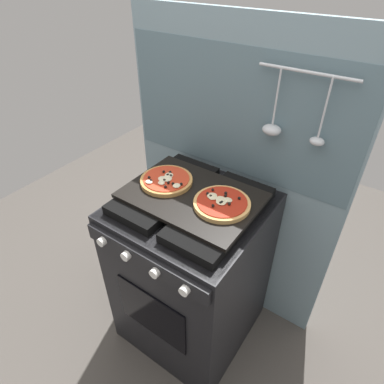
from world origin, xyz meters
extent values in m
plane|color=#4C4742|center=(0.00, 0.00, 0.00)|extent=(4.00, 4.00, 0.00)
cube|color=#7A939E|center=(0.00, 0.34, 0.78)|extent=(1.10, 0.03, 1.55)
cube|color=slate|center=(0.00, 0.32, 1.15)|extent=(1.08, 0.00, 0.56)
cylinder|color=silver|center=(0.28, 0.29, 1.38)|extent=(0.36, 0.01, 0.01)
cylinder|color=silver|center=(0.19, 0.29, 1.27)|extent=(0.01, 0.01, 0.22)
ellipsoid|color=silver|center=(0.19, 0.29, 1.14)|extent=(0.08, 0.07, 0.04)
cylinder|color=silver|center=(0.37, 0.29, 1.27)|extent=(0.01, 0.01, 0.22)
ellipsoid|color=silver|center=(0.37, 0.29, 1.14)|extent=(0.06, 0.05, 0.03)
cube|color=black|center=(0.00, 0.00, 0.43)|extent=(0.60, 0.60, 0.86)
cube|color=black|center=(0.00, 0.00, 0.85)|extent=(0.59, 0.59, 0.01)
cube|color=black|center=(-0.14, 0.00, 0.88)|extent=(0.24, 0.51, 0.04)
cube|color=black|center=(0.14, 0.00, 0.88)|extent=(0.24, 0.51, 0.04)
cube|color=black|center=(0.00, -0.31, 0.80)|extent=(0.58, 0.02, 0.07)
cylinder|color=silver|center=(-0.20, -0.33, 0.80)|extent=(0.04, 0.02, 0.04)
cylinder|color=silver|center=(-0.07, -0.33, 0.80)|extent=(0.04, 0.02, 0.04)
cylinder|color=silver|center=(0.07, -0.33, 0.80)|extent=(0.04, 0.02, 0.04)
cylinder|color=silver|center=(0.20, -0.33, 0.80)|extent=(0.04, 0.02, 0.04)
cube|color=black|center=(0.00, -0.30, 0.45)|extent=(0.36, 0.01, 0.28)
cube|color=black|center=(0.00, 0.00, 0.91)|extent=(0.54, 0.38, 0.02)
cylinder|color=#C18947|center=(-0.14, 0.01, 0.93)|extent=(0.22, 0.22, 0.02)
cylinder|color=red|center=(-0.14, 0.01, 0.94)|extent=(0.20, 0.20, 0.00)
ellipsoid|color=beige|center=(-0.14, 0.03, 0.94)|extent=(0.04, 0.04, 0.01)
ellipsoid|color=beige|center=(-0.06, -0.02, 0.94)|extent=(0.03, 0.03, 0.01)
ellipsoid|color=beige|center=(-0.13, -0.04, 0.94)|extent=(0.03, 0.03, 0.01)
ellipsoid|color=beige|center=(-0.18, -0.06, 0.94)|extent=(0.03, 0.03, 0.01)
ellipsoid|color=beige|center=(-0.12, 0.00, 0.94)|extent=(0.03, 0.03, 0.01)
ellipsoid|color=beige|center=(-0.14, -0.01, 0.94)|extent=(0.04, 0.04, 0.01)
ellipsoid|color=beige|center=(-0.13, -0.01, 0.94)|extent=(0.03, 0.03, 0.01)
ellipsoid|color=beige|center=(-0.13, 0.00, 0.94)|extent=(0.05, 0.05, 0.01)
sphere|color=black|center=(-0.05, 0.00, 0.94)|extent=(0.01, 0.01, 0.01)
sphere|color=black|center=(-0.08, -0.02, 0.94)|extent=(0.01, 0.01, 0.01)
sphere|color=black|center=(-0.19, -0.04, 0.94)|extent=(0.01, 0.01, 0.01)
sphere|color=black|center=(-0.17, -0.05, 0.94)|extent=(0.01, 0.01, 0.01)
sphere|color=black|center=(-0.15, 0.04, 0.94)|extent=(0.01, 0.01, 0.01)
sphere|color=black|center=(-0.10, -0.05, 0.94)|extent=(0.01, 0.01, 0.01)
sphere|color=black|center=(-0.10, -0.02, 0.94)|extent=(0.01, 0.01, 0.01)
sphere|color=black|center=(-0.14, 0.02, 0.94)|extent=(0.01, 0.01, 0.01)
sphere|color=black|center=(-0.14, 0.02, 0.94)|extent=(0.01, 0.01, 0.01)
sphere|color=black|center=(-0.17, 0.03, 0.94)|extent=(0.01, 0.01, 0.01)
sphere|color=black|center=(-0.13, 0.02, 0.94)|extent=(0.01, 0.01, 0.01)
sphere|color=black|center=(-0.13, -0.02, 0.94)|extent=(0.01, 0.01, 0.01)
cylinder|color=tan|center=(0.14, 0.01, 0.93)|extent=(0.22, 0.22, 0.02)
cylinder|color=#AD2614|center=(0.14, 0.01, 0.94)|extent=(0.20, 0.20, 0.00)
ellipsoid|color=beige|center=(0.09, 0.01, 0.94)|extent=(0.04, 0.04, 0.01)
ellipsoid|color=beige|center=(0.16, 0.02, 0.94)|extent=(0.04, 0.03, 0.01)
ellipsoid|color=beige|center=(0.14, -0.01, 0.94)|extent=(0.04, 0.04, 0.01)
ellipsoid|color=beige|center=(0.10, 0.00, 0.94)|extent=(0.03, 0.03, 0.01)
ellipsoid|color=beige|center=(0.13, 0.01, 0.94)|extent=(0.04, 0.04, 0.01)
ellipsoid|color=beige|center=(0.14, 0.00, 0.94)|extent=(0.04, 0.04, 0.01)
sphere|color=black|center=(0.09, 0.00, 0.94)|extent=(0.01, 0.01, 0.01)
sphere|color=black|center=(0.14, -0.01, 0.94)|extent=(0.01, 0.01, 0.01)
sphere|color=black|center=(0.17, 0.00, 0.94)|extent=(0.01, 0.01, 0.01)
sphere|color=black|center=(0.14, 0.04, 0.94)|extent=(0.01, 0.01, 0.01)
sphere|color=black|center=(0.13, -0.05, 0.94)|extent=(0.01, 0.01, 0.01)
sphere|color=black|center=(0.19, 0.05, 0.94)|extent=(0.01, 0.01, 0.01)
sphere|color=black|center=(0.13, 0.05, 0.94)|extent=(0.01, 0.01, 0.01)
sphere|color=black|center=(0.07, 0.01, 0.94)|extent=(0.01, 0.01, 0.01)
sphere|color=black|center=(0.07, 0.04, 0.94)|extent=(0.01, 0.01, 0.01)
sphere|color=black|center=(0.14, -0.01, 0.94)|extent=(0.01, 0.01, 0.01)
camera|label=1|loc=(0.61, -0.88, 1.72)|focal=30.65mm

